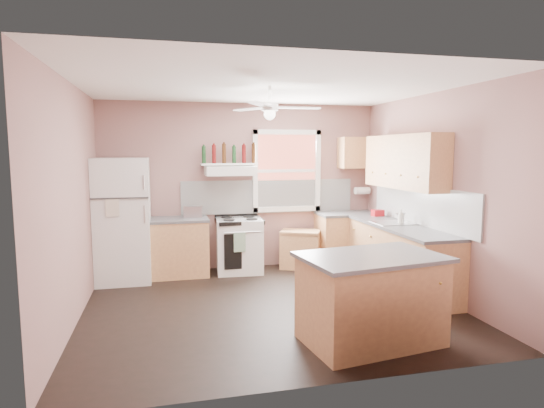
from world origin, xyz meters
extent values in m
plane|color=black|center=(0.00, 0.00, 0.00)|extent=(4.50, 4.50, 0.00)
plane|color=white|center=(0.00, 0.00, 2.70)|extent=(4.50, 4.50, 0.00)
cube|color=#89605B|center=(0.00, 2.02, 1.35)|extent=(4.50, 0.05, 2.70)
cube|color=#89605B|center=(2.27, 0.00, 1.35)|extent=(0.05, 4.00, 2.70)
cube|color=#89605B|center=(-2.27, 0.00, 1.35)|extent=(0.05, 4.00, 2.70)
cube|color=white|center=(0.45, 1.99, 1.18)|extent=(2.90, 0.03, 0.55)
cube|color=white|center=(2.23, 0.30, 1.18)|extent=(0.03, 2.60, 0.55)
cube|color=brown|center=(0.75, 1.98, 1.60)|extent=(1.00, 0.02, 1.20)
cube|color=white|center=(0.75, 1.96, 1.60)|extent=(1.16, 0.07, 1.36)
cube|color=white|center=(-1.86, 1.59, 0.91)|extent=(0.78, 0.76, 1.83)
cube|color=#A76F45|center=(-1.06, 1.70, 0.43)|extent=(0.90, 0.60, 0.86)
cube|color=#4A4A4D|center=(-1.06, 1.70, 0.88)|extent=(0.92, 0.62, 0.04)
cube|color=silver|center=(-0.82, 1.72, 0.99)|extent=(0.30, 0.20, 0.18)
cube|color=white|center=(-0.11, 1.70, 0.43)|extent=(0.76, 0.70, 0.86)
cube|color=white|center=(-0.23, 1.75, 1.62)|extent=(0.78, 0.50, 0.14)
cube|color=white|center=(-0.23, 1.87, 1.72)|extent=(0.90, 0.26, 0.03)
cube|color=#A76F45|center=(0.91, 1.70, 0.31)|extent=(0.75, 0.64, 0.63)
cube|color=#A76F45|center=(1.75, 1.70, 0.43)|extent=(1.00, 0.60, 0.86)
cube|color=#A76F45|center=(1.95, 0.30, 0.43)|extent=(0.60, 2.20, 0.86)
cube|color=#4A4A4D|center=(1.75, 1.70, 0.88)|extent=(1.02, 0.62, 0.04)
cube|color=#4A4A4D|center=(1.94, 0.30, 0.88)|extent=(0.62, 2.22, 0.04)
cube|color=silver|center=(1.94, 0.50, 0.90)|extent=(0.55, 0.45, 0.03)
cylinder|color=silver|center=(2.10, 0.50, 0.97)|extent=(0.03, 0.03, 0.14)
cube|color=#A76F45|center=(2.08, 0.50, 1.78)|extent=(0.33, 1.80, 0.76)
cube|color=#A76F45|center=(1.95, 1.83, 1.90)|extent=(0.60, 0.33, 0.52)
cylinder|color=white|center=(2.07, 1.86, 1.25)|extent=(0.26, 0.12, 0.12)
cube|color=#A76F45|center=(0.75, -1.28, 0.43)|extent=(1.42, 1.01, 0.86)
cube|color=#4A4A4D|center=(0.75, -1.28, 0.88)|extent=(1.51, 1.10, 0.04)
cylinder|color=white|center=(0.00, 0.00, 2.45)|extent=(0.20, 0.20, 0.08)
imported|color=silver|center=(2.01, 0.42, 1.01)|extent=(0.09, 0.09, 0.22)
cube|color=#AE0E17|center=(2.05, 1.20, 0.95)|extent=(0.19, 0.14, 0.10)
cylinder|color=#143819|center=(-0.63, 1.87, 1.87)|extent=(0.06, 0.06, 0.27)
cylinder|color=#590F0F|center=(-0.47, 1.87, 1.88)|extent=(0.06, 0.06, 0.29)
cylinder|color=#3F230F|center=(-0.31, 1.87, 1.89)|extent=(0.06, 0.06, 0.31)
cylinder|color=#143819|center=(-0.15, 1.87, 1.87)|extent=(0.06, 0.06, 0.27)
cylinder|color=#590F0F|center=(0.01, 1.87, 1.88)|extent=(0.06, 0.06, 0.29)
cylinder|color=#3F230F|center=(0.17, 1.87, 1.89)|extent=(0.06, 0.06, 0.31)
camera|label=1|loc=(-1.25, -5.37, 1.94)|focal=30.00mm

